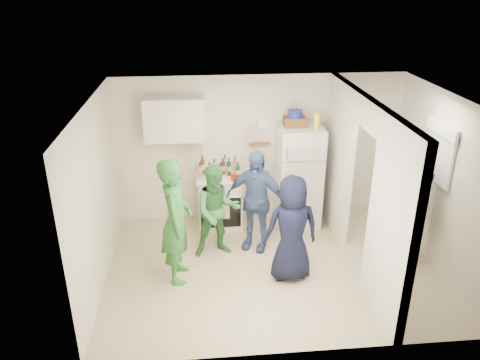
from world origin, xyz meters
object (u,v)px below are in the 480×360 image
at_px(person_denim, 255,201).
at_px(wicker_basket, 295,121).
at_px(person_green_left, 176,221).
at_px(blue_bowl, 295,114).
at_px(stove, 220,201).
at_px(yellow_cup_stack_top, 317,121).
at_px(fridge, 298,176).
at_px(person_nook, 407,212).
at_px(person_navy, 292,229).
at_px(person_green_center, 217,211).

bearing_deg(person_denim, wicker_basket, 74.43).
bearing_deg(person_green_left, blue_bowl, -48.84).
bearing_deg(stove, yellow_cup_stack_top, -4.82).
bearing_deg(person_denim, fridge, 68.84).
height_order(stove, blue_bowl, blue_bowl).
xyz_separation_m(blue_bowl, person_nook, (1.44, -1.33, -1.14)).
relative_size(stove, blue_bowl, 3.75).
bearing_deg(yellow_cup_stack_top, person_navy, -113.50).
distance_m(stove, person_nook, 2.99).
relative_size(fridge, blue_bowl, 7.19).
bearing_deg(person_navy, person_green_center, -39.71).
distance_m(fridge, yellow_cup_stack_top, 1.02).
height_order(stove, person_green_center, person_green_center).
xyz_separation_m(stove, blue_bowl, (1.22, 0.02, 1.48)).
distance_m(person_navy, person_nook, 1.79).
distance_m(stove, fridge, 1.39).
distance_m(wicker_basket, person_navy, 1.95).
distance_m(person_denim, person_nook, 2.23).
relative_size(stove, fridge, 0.52).
bearing_deg(fridge, person_denim, -137.91).
distance_m(blue_bowl, person_navy, 2.02).
xyz_separation_m(stove, person_nook, (2.66, -1.31, 0.34)).
height_order(yellow_cup_stack_top, person_green_left, yellow_cup_stack_top).
bearing_deg(person_denim, yellow_cup_stack_top, 58.37).
distance_m(person_green_center, person_nook, 2.78).
bearing_deg(person_green_left, fridge, -51.20).
xyz_separation_m(blue_bowl, person_green_center, (-1.31, -0.92, -1.20)).
relative_size(stove, person_navy, 0.58).
bearing_deg(wicker_basket, yellow_cup_stack_top, -25.11).
bearing_deg(yellow_cup_stack_top, person_green_center, -154.54).
height_order(stove, person_green_left, person_green_left).
bearing_deg(fridge, person_green_left, -144.11).
xyz_separation_m(person_denim, person_nook, (2.16, -0.54, -0.02)).
bearing_deg(stove, person_denim, -56.79).
height_order(stove, wicker_basket, wicker_basket).
height_order(blue_bowl, person_nook, blue_bowl).
height_order(fridge, person_nook, fridge).
relative_size(person_green_center, person_navy, 0.94).
bearing_deg(blue_bowl, person_green_left, -141.75).
xyz_separation_m(blue_bowl, person_navy, (-0.32, -1.63, -1.16)).
height_order(yellow_cup_stack_top, person_green_center, yellow_cup_stack_top).
height_order(wicker_basket, person_navy, wicker_basket).
height_order(blue_bowl, person_green_left, blue_bowl).
height_order(person_green_center, person_nook, person_nook).
bearing_deg(blue_bowl, yellow_cup_stack_top, -25.11).
relative_size(person_green_left, person_navy, 1.17).
distance_m(blue_bowl, person_denim, 1.55).
relative_size(yellow_cup_stack_top, person_green_left, 0.14).
bearing_deg(blue_bowl, person_navy, -101.19).
distance_m(fridge, wicker_basket, 0.94).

